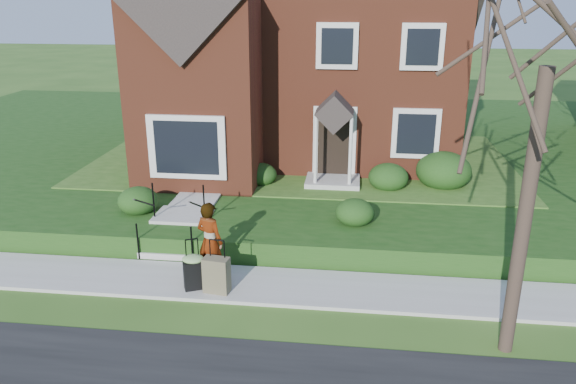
# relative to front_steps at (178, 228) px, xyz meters

# --- Properties ---
(ground) EXTENTS (120.00, 120.00, 0.00)m
(ground) POSITION_rel_front_steps_xyz_m (2.50, -1.84, -0.47)
(ground) COLOR #2D5119
(ground) RESTS_ON ground
(sidewalk) EXTENTS (60.00, 1.60, 0.08)m
(sidewalk) POSITION_rel_front_steps_xyz_m (2.50, -1.84, -0.43)
(sidewalk) COLOR #9E9B93
(sidewalk) RESTS_ON ground
(terrace) EXTENTS (44.00, 20.00, 0.60)m
(terrace) POSITION_rel_front_steps_xyz_m (6.50, 9.06, -0.17)
(terrace) COLOR #173C10
(terrace) RESTS_ON ground
(walkway) EXTENTS (1.20, 6.00, 0.06)m
(walkway) POSITION_rel_front_steps_xyz_m (0.00, 3.16, 0.16)
(walkway) COLOR #9E9B93
(walkway) RESTS_ON terrace
(main_house) EXTENTS (10.40, 10.20, 9.40)m
(main_house) POSITION_rel_front_steps_xyz_m (2.29, 7.76, 4.79)
(main_house) COLOR brown
(main_house) RESTS_ON terrace
(front_steps) EXTENTS (1.40, 2.02, 1.50)m
(front_steps) POSITION_rel_front_steps_xyz_m (0.00, 0.00, 0.00)
(front_steps) COLOR #9E9B93
(front_steps) RESTS_ON ground
(foundation_shrubs) EXTENTS (10.49, 4.55, 1.14)m
(foundation_shrubs) POSITION_rel_front_steps_xyz_m (3.09, 3.15, 0.60)
(foundation_shrubs) COLOR #133510
(foundation_shrubs) RESTS_ON terrace
(woman) EXTENTS (0.77, 0.65, 1.78)m
(woman) POSITION_rel_front_steps_xyz_m (1.29, -1.72, 0.49)
(woman) COLOR #999999
(woman) RESTS_ON sidewalk
(suitcase_black) EXTENTS (0.58, 0.54, 1.13)m
(suitcase_black) POSITION_rel_front_steps_xyz_m (1.04, -2.22, 0.04)
(suitcase_black) COLOR black
(suitcase_black) RESTS_ON sidewalk
(suitcase_olive) EXTENTS (0.57, 0.38, 1.16)m
(suitcase_olive) POSITION_rel_front_steps_xyz_m (1.55, -2.29, -0.01)
(suitcase_olive) COLOR brown
(suitcase_olive) RESTS_ON sidewalk
(tree_verge) EXTENTS (5.45, 5.45, 7.78)m
(tree_verge) POSITION_rel_front_steps_xyz_m (7.12, -3.55, 4.97)
(tree_verge) COLOR #413227
(tree_verge) RESTS_ON ground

